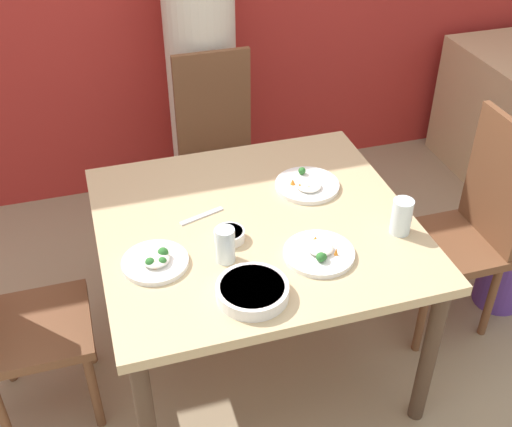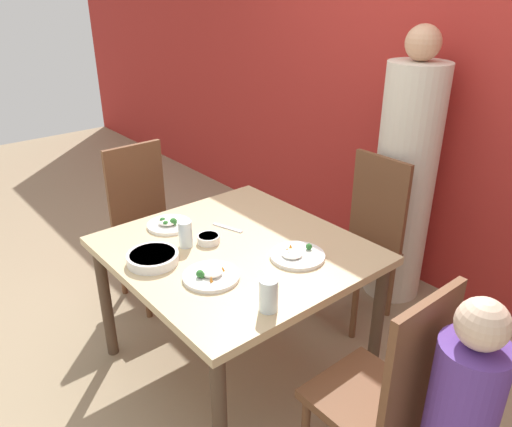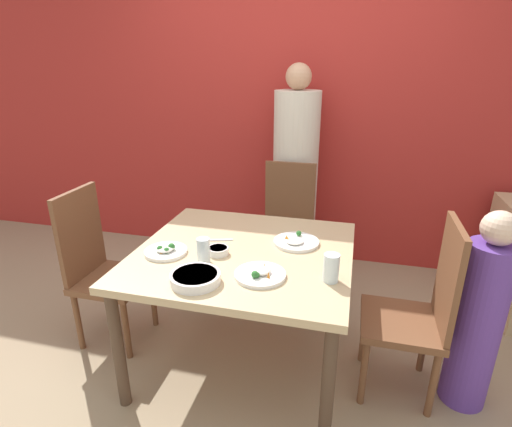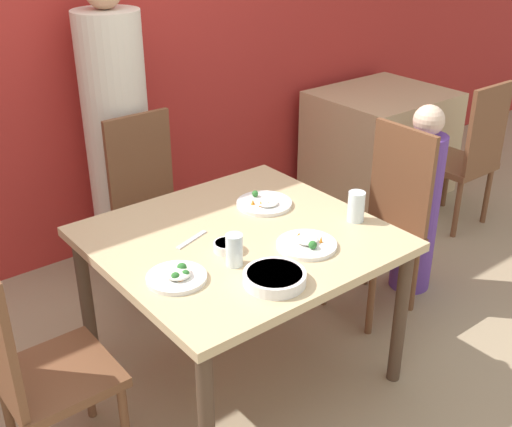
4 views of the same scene
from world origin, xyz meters
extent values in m
plane|color=#998466|center=(0.00, 0.00, 0.00)|extent=(10.00, 10.00, 0.00)
cube|color=#A82823|center=(0.00, 1.51, 1.35)|extent=(10.00, 0.06, 2.70)
cube|color=tan|center=(0.00, 0.00, 0.70)|extent=(1.15, 1.09, 0.04)
cylinder|color=#4C3828|center=(-0.52, -0.48, 0.34)|extent=(0.06, 0.06, 0.68)
cylinder|color=#4C3828|center=(0.52, -0.48, 0.34)|extent=(0.06, 0.06, 0.68)
cylinder|color=#4C3828|center=(-0.52, 0.48, 0.34)|extent=(0.06, 0.06, 0.68)
cylinder|color=#4C3828|center=(0.52, 0.48, 0.34)|extent=(0.06, 0.06, 0.68)
cube|color=brown|center=(0.08, 0.81, 0.41)|extent=(0.40, 0.40, 0.04)
cube|color=brown|center=(0.08, 1.00, 0.71)|extent=(0.38, 0.03, 0.55)
cylinder|color=brown|center=(-0.08, 0.65, 0.20)|extent=(0.04, 0.04, 0.39)
cylinder|color=brown|center=(0.25, 0.65, 0.20)|extent=(0.04, 0.04, 0.39)
cylinder|color=brown|center=(-0.08, 0.98, 0.20)|extent=(0.04, 0.04, 0.39)
cylinder|color=brown|center=(0.25, 0.98, 0.20)|extent=(0.04, 0.04, 0.39)
cube|color=brown|center=(0.85, -0.01, 0.41)|extent=(0.40, 0.40, 0.04)
cube|color=brown|center=(1.03, -0.01, 0.71)|extent=(0.03, 0.38, 0.55)
cylinder|color=brown|center=(0.68, 0.15, 0.20)|extent=(0.04, 0.04, 0.39)
cube|color=brown|center=(-0.85, 0.00, 0.41)|extent=(0.40, 0.40, 0.04)
cube|color=brown|center=(-1.03, 0.00, 0.71)|extent=(0.03, 0.38, 0.55)
cylinder|color=brown|center=(-0.68, -0.17, 0.20)|extent=(0.04, 0.04, 0.39)
cylinder|color=brown|center=(-0.68, 0.16, 0.20)|extent=(0.04, 0.04, 0.39)
cylinder|color=brown|center=(-1.01, -0.17, 0.20)|extent=(0.04, 0.04, 0.39)
cylinder|color=brown|center=(-1.01, 0.16, 0.20)|extent=(0.04, 0.04, 0.39)
cylinder|color=beige|center=(0.08, 1.23, 0.74)|extent=(0.36, 0.36, 1.48)
sphere|color=tan|center=(0.08, 1.23, 1.58)|extent=(0.20, 0.20, 0.20)
sphere|color=beige|center=(1.20, -0.01, 0.98)|extent=(0.16, 0.16, 0.16)
cylinder|color=white|center=(-0.12, -0.38, 0.74)|extent=(0.23, 0.23, 0.05)
cylinder|color=#BC5123|center=(-0.12, -0.38, 0.76)|extent=(0.21, 0.21, 0.01)
cylinder|color=white|center=(0.15, -0.25, 0.73)|extent=(0.25, 0.25, 0.02)
ellipsoid|color=white|center=(0.16, -0.25, 0.75)|extent=(0.09, 0.09, 0.03)
sphere|color=#2D702D|center=(0.15, -0.30, 0.75)|extent=(0.03, 0.03, 0.03)
cone|color=orange|center=(0.16, -0.20, 0.75)|extent=(0.02, 0.02, 0.02)
cone|color=orange|center=(0.20, -0.28, 0.75)|extent=(0.01, 0.01, 0.03)
sphere|color=#2D702D|center=(0.14, -0.30, 0.76)|extent=(0.03, 0.03, 0.03)
cylinder|color=white|center=(0.26, 0.16, 0.73)|extent=(0.26, 0.26, 0.02)
ellipsoid|color=white|center=(0.26, 0.13, 0.75)|extent=(0.10, 0.10, 0.02)
cone|color=orange|center=(0.25, 0.11, 0.75)|extent=(0.02, 0.02, 0.02)
cone|color=orange|center=(0.20, 0.17, 0.75)|extent=(0.02, 0.02, 0.02)
sphere|color=#2D702D|center=(0.26, 0.23, 0.75)|extent=(0.03, 0.03, 0.03)
cone|color=orange|center=(0.22, 0.13, 0.75)|extent=(0.02, 0.02, 0.03)
cylinder|color=white|center=(-0.40, -0.13, 0.73)|extent=(0.23, 0.23, 0.02)
ellipsoid|color=white|center=(-0.39, -0.14, 0.75)|extent=(0.09, 0.09, 0.03)
sphere|color=#2D702D|center=(-0.41, -0.16, 0.76)|extent=(0.03, 0.03, 0.03)
cone|color=orange|center=(-0.40, -0.17, 0.75)|extent=(0.02, 0.02, 0.03)
sphere|color=#2D702D|center=(-0.36, -0.13, 0.76)|extent=(0.04, 0.04, 0.04)
sphere|color=#2D702D|center=(-0.37, -0.17, 0.75)|extent=(0.03, 0.03, 0.03)
cylinder|color=white|center=(-0.12, -0.08, 0.74)|extent=(0.11, 0.11, 0.04)
cylinder|color=white|center=(-0.12, -0.08, 0.76)|extent=(0.10, 0.10, 0.01)
cylinder|color=silver|center=(-0.16, -0.18, 0.79)|extent=(0.07, 0.07, 0.13)
cylinder|color=silver|center=(0.48, -0.21, 0.79)|extent=(0.07, 0.07, 0.14)
cube|color=silver|center=(-0.18, 0.09, 0.72)|extent=(0.18, 0.07, 0.01)
camera|label=1|loc=(-0.54, -1.81, 2.15)|focal=45.00mm
camera|label=2|loc=(1.68, -1.27, 1.89)|focal=35.00mm
camera|label=3|loc=(0.55, -1.87, 1.68)|focal=28.00mm
camera|label=4|loc=(-1.42, -1.90, 2.01)|focal=45.00mm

